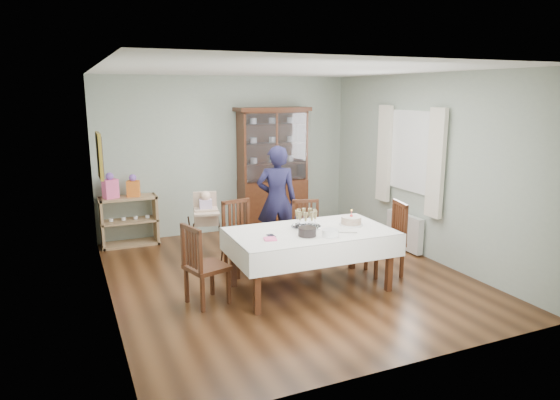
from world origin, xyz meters
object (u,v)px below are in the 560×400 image
dining_table (310,259)px  gift_bag_pink (110,187)px  china_cabinet (273,167)px  champagne_tray (306,222)px  gift_bag_orange (133,187)px  chair_far_left (243,251)px  woman (277,200)px  sideboard (129,221)px  high_chair (207,233)px  birthday_cake (351,221)px  chair_end_right (385,253)px  chair_far_right (307,245)px  chair_end_left (206,280)px

dining_table → gift_bag_pink: 3.54m
china_cabinet → champagne_tray: bearing=-103.9°
champagne_tray → gift_bag_orange: gift_bag_orange is taller
chair_far_left → woman: (0.76, 0.58, 0.54)m
sideboard → high_chair: high_chair is taller
birthday_cake → gift_bag_orange: 3.63m
chair_end_right → birthday_cake: (-0.58, -0.04, 0.52)m
sideboard → gift_bag_orange: gift_bag_orange is taller
high_chair → gift_bag_orange: size_ratio=2.87×
china_cabinet → chair_end_right: size_ratio=2.19×
chair_far_right → birthday_cake: size_ratio=3.03×
chair_far_left → champagne_tray: champagne_tray is taller
chair_end_left → woman: woman is taller
chair_far_right → high_chair: bearing=167.3°
chair_far_right → high_chair: 1.49m
gift_bag_orange → chair_far_right: bearing=-41.9°
woman → gift_bag_pink: woman is taller
chair_end_left → chair_end_right: chair_end_right is taller
chair_end_left → woman: size_ratio=0.58×
chair_end_right → chair_end_left: bearing=-77.9°
chair_end_left → chair_far_left: bearing=-58.8°
woman → champagne_tray: 1.36m
chair_end_right → gift_bag_pink: bearing=-117.4°
birthday_cake → dining_table: bearing=-177.4°
sideboard → gift_bag_orange: bearing=-12.2°
dining_table → birthday_cake: birthday_cake is taller
dining_table → woman: (0.18, 1.49, 0.45)m
champagne_tray → birthday_cake: size_ratio=1.27×
birthday_cake → china_cabinet: bearing=88.6°
chair_far_right → champagne_tray: size_ratio=2.38×
chair_far_right → gift_bag_pink: bearing=160.0°
champagne_tray → woman: bearing=82.6°
sideboard → birthday_cake: (2.43, -2.79, 0.41)m
chair_end_right → woman: bearing=-132.5°
chair_far_right → gift_bag_pink: 3.21m
dining_table → chair_far_right: bearing=65.9°
china_cabinet → gift_bag_orange: china_cabinet is taller
chair_end_right → high_chair: bearing=-114.7°
dining_table → chair_far_left: chair_far_left is taller
birthday_cake → high_chair: bearing=132.8°
chair_end_right → gift_bag_orange: 4.05m
china_cabinet → woman: bearing=-110.3°
sideboard → chair_far_right: bearing=-41.0°
chair_end_left → birthday_cake: size_ratio=3.22×
woman → birthday_cake: bearing=123.6°
chair_end_left → champagne_tray: (1.33, 0.06, 0.55)m
chair_far_right → high_chair: size_ratio=0.88×
chair_far_right → chair_end_left: bearing=-137.3°
chair_end_left → chair_end_right: bearing=-107.0°
chair_end_right → birthday_cake: chair_end_right is taller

